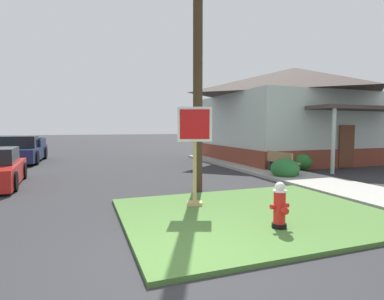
# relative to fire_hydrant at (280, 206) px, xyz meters

# --- Properties ---
(ground_plane) EXTENTS (160.00, 160.00, 0.00)m
(ground_plane) POSITION_rel_fire_hydrant_xyz_m (-2.13, -0.73, -0.49)
(ground_plane) COLOR #2B2B2D
(grass_corner_patch) EXTENTS (5.68, 4.52, 0.08)m
(grass_corner_patch) POSITION_rel_fire_hydrant_xyz_m (0.12, 1.10, -0.45)
(grass_corner_patch) COLOR #477033
(grass_corner_patch) RESTS_ON ground
(sidewalk_strip) EXTENTS (2.20, 17.23, 0.12)m
(sidewalk_strip) POSITION_rel_fire_hydrant_xyz_m (4.16, 5.40, -0.43)
(sidewalk_strip) COLOR #9E9B93
(sidewalk_strip) RESTS_ON ground
(fire_hydrant) EXTENTS (0.38, 0.34, 0.86)m
(fire_hydrant) POSITION_rel_fire_hydrant_xyz_m (0.00, 0.00, 0.00)
(fire_hydrant) COLOR black
(fire_hydrant) RESTS_ON grass_corner_patch
(stop_sign) EXTENTS (0.77, 0.38, 2.35)m
(stop_sign) POSITION_rel_fire_hydrant_xyz_m (-0.92, 2.07, 0.79)
(stop_sign) COLOR tan
(stop_sign) RESTS_ON grass_corner_patch
(manhole_cover) EXTENTS (0.70, 0.70, 0.02)m
(manhole_cover) POSITION_rel_fire_hydrant_xyz_m (-1.79, 1.90, -0.48)
(manhole_cover) COLOR black
(manhole_cover) RESTS_ON ground
(pickup_truck_navy) EXTENTS (2.10, 5.22, 1.48)m
(pickup_truck_navy) POSITION_rel_fire_hydrant_xyz_m (-6.55, 14.31, 0.13)
(pickup_truck_navy) COLOR #19234C
(pickup_truck_navy) RESTS_ON ground
(street_bench) EXTENTS (0.41, 1.59, 0.85)m
(street_bench) POSITION_rel_fire_hydrant_xyz_m (4.10, 5.53, 0.10)
(street_bench) COLOR #93704C
(street_bench) RESTS_ON sidewalk_strip
(utility_pole) EXTENTS (1.30, 0.29, 10.10)m
(utility_pole) POSITION_rel_fire_hydrant_xyz_m (-0.12, 3.95, 4.73)
(utility_pole) COLOR #42301E
(utility_pole) RESTS_ON ground
(corner_house) EXTENTS (9.52, 9.48, 5.46)m
(corner_house) POSITION_rel_fire_hydrant_xyz_m (8.47, 10.43, 2.31)
(corner_house) COLOR brown
(corner_house) RESTS_ON ground
(shrub_near_porch) EXTENTS (0.92, 0.92, 0.76)m
(shrub_near_porch) POSITION_rel_fire_hydrant_xyz_m (5.92, 6.55, -0.10)
(shrub_near_porch) COLOR #2B6D2C
(shrub_near_porch) RESTS_ON ground
(shrub_by_curb) EXTENTS (1.07, 1.07, 0.77)m
(shrub_by_curb) POSITION_rel_fire_hydrant_xyz_m (3.77, 4.89, -0.10)
(shrub_by_curb) COLOR #25662E
(shrub_by_curb) RESTS_ON ground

